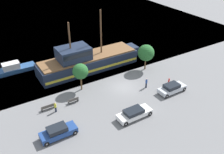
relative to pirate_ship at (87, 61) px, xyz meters
The scene contains 14 objects.
ground_plane 9.01m from the pirate_ship, 75.27° to the right, with size 160.00×160.00×0.00m, color slate.
water_surface 35.56m from the pirate_ship, 86.37° to the left, with size 80.00×80.00×0.00m, color slate.
pirate_ship is the anchor object (origin of this frame).
moored_boat_dockside 13.00m from the pirate_ship, 152.77° to the left, with size 7.14×2.12×1.82m.
parked_car_curb_front 17.33m from the pirate_ship, 128.33° to the right, with size 4.50×1.79×1.50m.
parked_car_curb_mid 15.58m from the pirate_ship, 92.72° to the right, with size 4.93×1.87×1.33m.
parked_car_curb_rear 15.76m from the pirate_ship, 60.05° to the right, with size 4.56×1.85×1.43m.
fire_hydrant 14.78m from the pirate_ship, 50.00° to the right, with size 0.42×0.25×0.76m.
bench_promenade_east 12.75m from the pirate_ship, 142.14° to the right, with size 1.97×0.45×0.85m.
bench_promenade_west 10.42m from the pirate_ship, 127.87° to the right, with size 1.58×0.45×0.85m.
pedestrian_walking_near 12.81m from the pirate_ship, 136.54° to the right, with size 0.32×0.32×1.54m.
pedestrian_walking_far 11.79m from the pirate_ship, 63.30° to the right, with size 0.32×0.32×1.69m.
tree_row_east 6.89m from the pirate_ship, 124.09° to the right, with size 2.44×2.44×4.48m.
tree_row_mideast 10.63m from the pirate_ship, 31.42° to the right, with size 2.91×2.91×4.67m.
Camera 1 is at (-19.30, -27.75, 21.85)m, focal length 40.00 mm.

